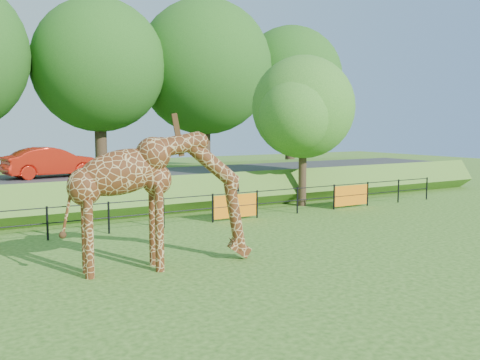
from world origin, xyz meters
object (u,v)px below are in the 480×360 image
Objects in this scene: giraffe at (162,200)px; car_red at (52,162)px; visitor at (235,194)px; tree_east at (304,111)px.

car_red is (-0.34, 11.23, 0.31)m from giraffe.
giraffe is 9.35m from visitor.
car_red is 8.05m from visitor.
tree_east is (9.75, 6.58, 2.52)m from giraffe.
tree_east reaches higher than car_red.
tree_east reaches higher than giraffe.
car_red is 11.33m from tree_east.
tree_east is (3.47, -0.28, 3.57)m from visitor.
tree_east is at bearing 42.19° from giraffe.
car_red is 2.78× the size of visitor.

